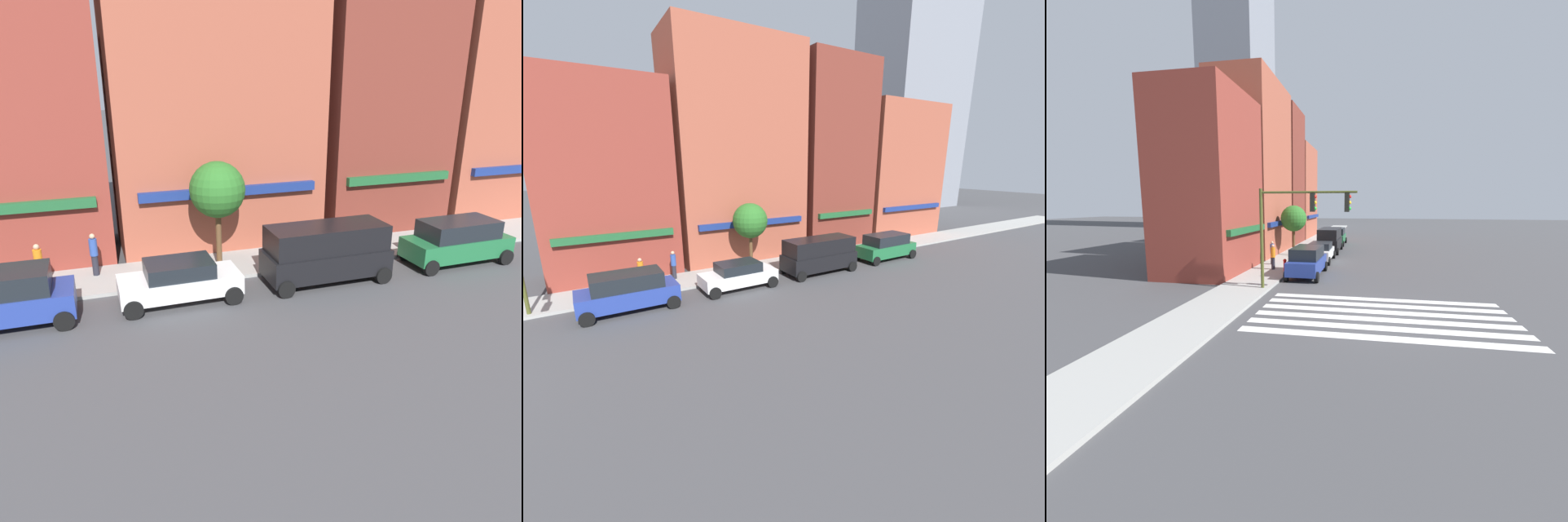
% 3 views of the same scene
% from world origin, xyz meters
% --- Properties ---
extents(storefront_row, '(34.24, 5.30, 15.40)m').
position_xyz_m(storefront_row, '(21.15, 11.50, 6.96)').
color(storefront_row, maroon).
rests_on(storefront_row, ground_plane).
extents(sedan_white, '(4.41, 2.02, 1.59)m').
position_xyz_m(sedan_white, '(13.61, 4.70, 0.84)').
color(sedan_white, white).
rests_on(sedan_white, ground_plane).
extents(van_black, '(5.00, 2.22, 2.34)m').
position_xyz_m(van_black, '(19.50, 4.70, 1.29)').
color(van_black, black).
rests_on(van_black, ground_plane).
extents(suv_green, '(4.73, 2.12, 1.94)m').
position_xyz_m(suv_green, '(25.85, 4.70, 1.03)').
color(suv_green, '#1E6638').
rests_on(suv_green, ground_plane).
extents(pedestrian_blue_shirt, '(0.32, 0.32, 1.77)m').
position_xyz_m(pedestrian_blue_shirt, '(10.75, 8.02, 1.07)').
color(pedestrian_blue_shirt, '#23232D').
rests_on(pedestrian_blue_shirt, sidewalk_left).
extents(pedestrian_orange_vest, '(0.32, 0.32, 1.77)m').
position_xyz_m(pedestrian_orange_vest, '(8.73, 7.36, 1.07)').
color(pedestrian_orange_vest, '#23232D').
rests_on(pedestrian_orange_vest, sidewalk_left).
extents(fire_hydrant, '(0.24, 0.24, 0.84)m').
position_xyz_m(fire_hydrant, '(8.31, 6.40, 0.61)').
color(fire_hydrant, red).
rests_on(fire_hydrant, sidewalk_left).
extents(street_tree, '(2.31, 2.31, 4.44)m').
position_xyz_m(street_tree, '(15.83, 7.50, 3.41)').
color(street_tree, brown).
rests_on(street_tree, sidewalk_left).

